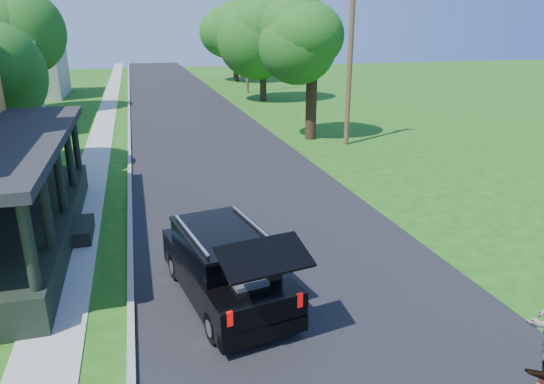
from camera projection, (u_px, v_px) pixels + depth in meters
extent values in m
plane|color=#185110|center=(330.00, 321.00, 10.23)|extent=(140.00, 140.00, 0.00)
cube|color=black|center=(201.00, 133.00, 28.45)|extent=(8.00, 120.00, 0.02)
cube|color=gray|center=(129.00, 137.00, 27.41)|extent=(0.15, 120.00, 0.12)
cube|color=gray|center=(101.00, 138.00, 27.01)|extent=(1.30, 120.00, 0.03)
cube|color=black|center=(29.00, 228.00, 13.81)|extent=(2.40, 10.00, 0.90)
cube|color=black|center=(13.00, 141.00, 12.98)|extent=(2.60, 10.30, 0.25)
cube|color=#ABA897|center=(14.00, 68.00, 42.40)|extent=(8.00, 8.00, 5.00)
pyramid|color=black|center=(5.00, 10.00, 40.88)|extent=(12.78, 12.78, 2.20)
cube|color=black|center=(226.00, 274.00, 10.90)|extent=(2.51, 4.52, 0.83)
cube|color=black|center=(223.00, 244.00, 10.81)|extent=(2.09, 2.90, 0.53)
cube|color=black|center=(222.00, 233.00, 10.71)|extent=(2.14, 2.99, 0.08)
cube|color=black|center=(265.00, 257.00, 8.68)|extent=(1.78, 1.16, 0.37)
cube|color=#343439|center=(248.00, 289.00, 9.71)|extent=(0.77, 0.69, 0.44)
cube|color=silver|center=(191.00, 235.00, 10.39)|extent=(0.47, 2.32, 0.06)
cube|color=silver|center=(252.00, 223.00, 10.98)|extent=(0.47, 2.32, 0.06)
cube|color=#990505|center=(230.00, 319.00, 8.70)|extent=(0.12, 0.08, 0.29)
cube|color=#990505|center=(300.00, 300.00, 9.30)|extent=(0.12, 0.08, 0.29)
cylinder|color=black|center=(176.00, 266.00, 11.88)|extent=(0.34, 0.69, 0.66)
cylinder|color=black|center=(236.00, 254.00, 12.52)|extent=(0.34, 0.69, 0.66)
cylinder|color=black|center=(214.00, 327.00, 9.47)|extent=(0.34, 0.69, 0.66)
cylinder|color=black|center=(285.00, 308.00, 10.12)|extent=(0.34, 0.69, 0.66)
cylinder|color=black|center=(26.00, 89.00, 34.50)|extent=(0.63, 0.63, 3.42)
sphere|color=#33771F|center=(17.00, 37.00, 33.37)|extent=(6.42, 6.42, 5.32)
sphere|color=#33771F|center=(18.00, 19.00, 32.73)|extent=(5.57, 5.57, 4.61)
sphere|color=#33771F|center=(11.00, 28.00, 33.52)|extent=(5.71, 5.71, 4.73)
cylinder|color=black|center=(311.00, 106.00, 26.34)|extent=(0.76, 0.76, 3.66)
sphere|color=#33771F|center=(313.00, 42.00, 25.26)|extent=(5.65, 5.65, 4.48)
sphere|color=#33771F|center=(324.00, 22.00, 24.91)|extent=(4.90, 4.90, 3.88)
sphere|color=#33771F|center=(300.00, 32.00, 25.16)|extent=(5.02, 5.02, 3.98)
cylinder|color=black|center=(263.00, 81.00, 40.25)|extent=(0.72, 0.72, 3.24)
sphere|color=#33771F|center=(263.00, 36.00, 39.10)|extent=(7.65, 7.65, 5.80)
sphere|color=#33771F|center=(269.00, 19.00, 38.70)|extent=(6.63, 6.63, 5.03)
sphere|color=#33771F|center=(255.00, 28.00, 38.88)|extent=(6.80, 6.80, 5.15)
cylinder|color=black|center=(236.00, 65.00, 54.61)|extent=(0.75, 0.75, 3.55)
sphere|color=#33771F|center=(235.00, 30.00, 53.39)|extent=(7.55, 7.55, 6.03)
sphere|color=#33771F|center=(238.00, 17.00, 52.64)|extent=(6.54, 6.54, 5.22)
sphere|color=#33771F|center=(230.00, 24.00, 53.59)|extent=(6.71, 6.71, 5.36)
cylinder|color=#503B25|center=(350.00, 63.00, 24.30)|extent=(0.27, 0.27, 8.38)
cylinder|color=#503B25|center=(247.00, 41.00, 44.22)|extent=(0.33, 0.33, 9.30)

